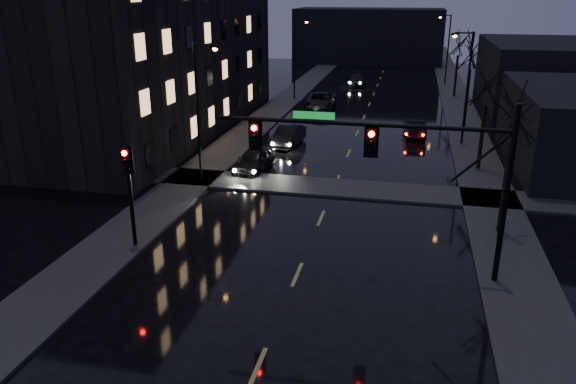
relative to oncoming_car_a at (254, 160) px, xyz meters
The scene contains 21 objects.
sidewalk_left 14.57m from the oncoming_car_a, 102.56° to the left, with size 3.00×140.00×0.12m, color #2D2D2B.
sidewalk_right 19.84m from the oncoming_car_a, 45.77° to the left, with size 3.00×140.00×0.12m, color #2D2D2B.
sidewalk_cross 5.84m from the oncoming_car_a, 23.25° to the right, with size 40.00×3.00×0.12m, color #2D2D2B.
apartment_block 15.41m from the oncoming_car_a, 140.49° to the left, with size 12.00×30.00×12.00m, color black.
commercial_right_far 35.28m from the oncoming_car_a, 50.62° to the left, with size 12.00×18.00×6.00m, color black.
far_block 57.35m from the oncoming_car_a, 87.66° to the left, with size 22.00×10.00×8.00m, color black.
signal_mast 15.51m from the oncoming_car_a, 52.10° to the right, with size 11.11×0.41×7.00m.
signal_pole_left 12.21m from the oncoming_car_a, 100.41° to the right, with size 0.35×0.41×4.53m.
tree_near 16.28m from the oncoming_car_a, 26.31° to the right, with size 3.52×3.52×8.08m.
tree_mid_a 15.00m from the oncoming_car_a, 13.15° to the left, with size 3.30×3.30×7.58m.
tree_mid_b 21.32m from the oncoming_car_a, 47.92° to the left, with size 3.74×3.74×8.59m.
tree_far 32.72m from the oncoming_car_a, 64.82° to the left, with size 3.43×3.43×7.88m.
streetlight_l_near 5.42m from the oncoming_car_a, 128.86° to the right, with size 1.53×0.28×8.00m.
streetlight_l_far 24.65m from the oncoming_car_a, 95.31° to the left, with size 1.53×0.28×8.00m.
streetlight_r_mid 16.37m from the oncoming_car_a, 35.49° to the left, with size 1.53×0.28×8.00m.
streetlight_r_far 39.60m from the oncoming_car_a, 70.86° to the left, with size 1.53×0.28×8.00m.
oncoming_car_a is the anchor object (origin of this frame).
oncoming_car_b 6.41m from the oncoming_car_a, 83.29° to the left, with size 1.49×4.26×1.41m, color black.
oncoming_car_c 19.75m from the oncoming_car_a, 87.11° to the left, with size 2.63×5.69×1.58m, color black.
oncoming_car_d 34.64m from the oncoming_car_a, 85.14° to the left, with size 1.95×4.80×1.39m, color black.
lead_car 14.64m from the oncoming_car_a, 48.27° to the left, with size 1.43×4.09×1.35m, color black.
Camera 1 is at (3.90, -11.54, 10.72)m, focal length 35.00 mm.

